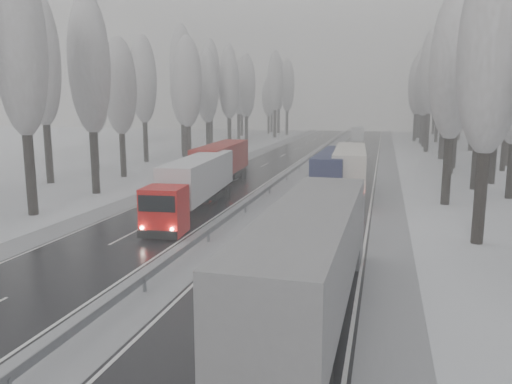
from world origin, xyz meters
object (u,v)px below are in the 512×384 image
at_px(truck_red_white, 195,182).
at_px(truck_red_red, 219,163).
at_px(box_truck_distant, 358,134).
at_px(truck_grey_tarp, 314,251).
at_px(truck_blue_box, 335,169).
at_px(truck_cream_box, 350,166).

relative_size(truck_red_white, truck_red_red, 0.97).
xyz_separation_m(box_truck_distant, truck_red_white, (-7.84, -72.25, 0.73)).
relative_size(box_truck_distant, truck_red_red, 0.52).
xyz_separation_m(truck_grey_tarp, truck_red_white, (-10.92, 16.09, -0.31)).
height_order(truck_blue_box, truck_red_red, truck_red_red).
distance_m(truck_blue_box, truck_red_white, 13.49).
xyz_separation_m(truck_cream_box, truck_red_white, (-10.37, -11.21, -0.10)).
height_order(truck_grey_tarp, box_truck_distant, truck_grey_tarp).
distance_m(truck_grey_tarp, truck_red_white, 19.45).
distance_m(truck_cream_box, truck_red_red, 12.11).
relative_size(truck_grey_tarp, truck_red_red, 1.09).
height_order(truck_grey_tarp, truck_blue_box, truck_grey_tarp).
xyz_separation_m(truck_grey_tarp, box_truck_distant, (-3.08, 88.34, -1.04)).
bearing_deg(truck_red_red, truck_cream_box, -0.67).
relative_size(box_truck_distant, truck_red_white, 0.54).
height_order(truck_grey_tarp, truck_cream_box, truck_grey_tarp).
bearing_deg(box_truck_distant, truck_blue_box, -91.06).
bearing_deg(truck_red_red, truck_grey_tarp, -68.44).
bearing_deg(truck_red_white, truck_blue_box, 42.16).
height_order(truck_red_white, truck_red_red, truck_red_red).
xyz_separation_m(truck_cream_box, box_truck_distant, (-2.52, 61.04, -0.82)).
height_order(truck_cream_box, truck_red_red, truck_cream_box).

